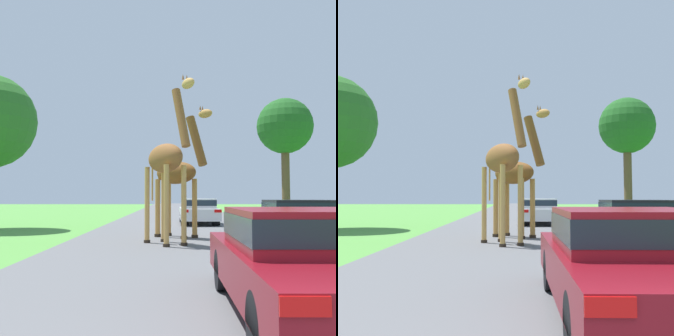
{
  "view_description": "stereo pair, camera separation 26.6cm",
  "coord_description": "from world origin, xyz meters",
  "views": [
    {
      "loc": [
        -0.74,
        -1.58,
        1.45
      ],
      "look_at": [
        -0.84,
        13.53,
        2.48
      ],
      "focal_mm": 45.0,
      "sensor_mm": 36.0,
      "label": 1
    },
    {
      "loc": [
        -0.47,
        -1.58,
        1.45
      ],
      "look_at": [
        -0.84,
        13.53,
        2.48
      ],
      "focal_mm": 45.0,
      "sensor_mm": 36.0,
      "label": 2
    }
  ],
  "objects": [
    {
      "name": "road",
      "position": [
        0.0,
        30.0,
        0.0
      ],
      "size": [
        8.28,
        120.0,
        0.0
      ],
      "color": "#5B5B5E",
      "rests_on": "ground"
    },
    {
      "name": "giraffe_near_road",
      "position": [
        -0.45,
        13.44,
        2.21
      ],
      "size": [
        2.18,
        1.99,
        4.6
      ],
      "rotation": [
        0.0,
        0.0,
        -2.29
      ],
      "color": "#B77F3D",
      "rests_on": "ground"
    },
    {
      "name": "giraffe_companion",
      "position": [
        -0.87,
        11.28,
        2.53
      ],
      "size": [
        1.67,
        2.4,
        4.99
      ],
      "rotation": [
        0.0,
        0.0,
        -2.61
      ],
      "color": "tan",
      "rests_on": "ground"
    },
    {
      "name": "car_lead_maroon",
      "position": [
        0.9,
        3.61,
        0.7
      ],
      "size": [
        1.88,
        4.82,
        1.3
      ],
      "color": "maroon",
      "rests_on": "ground"
    },
    {
      "name": "car_queue_right",
      "position": [
        0.74,
        21.13,
        0.72
      ],
      "size": [
        1.95,
        4.82,
        1.35
      ],
      "color": "silver",
      "rests_on": "ground"
    },
    {
      "name": "car_queue_left",
      "position": [
        2.84,
        10.14,
        0.73
      ],
      "size": [
        1.93,
        3.96,
        1.36
      ],
      "color": "black",
      "rests_on": "ground"
    },
    {
      "name": "tree_left_edge",
      "position": [
        7.26,
        27.68,
        6.3
      ],
      "size": [
        3.89,
        3.89,
        8.35
      ],
      "color": "brown",
      "rests_on": "ground"
    }
  ]
}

